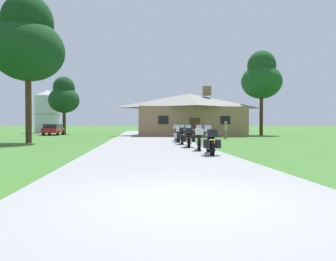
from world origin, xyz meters
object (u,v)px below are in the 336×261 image
object	(u,v)px
motorcycle_green_fifth_in_row	(178,135)
motorcycle_white_farthest_in_row	(177,134)
motorcycle_blue_third_in_row	(189,138)
bystander_tan_shirt_near_lodge	(226,129)
motorcycle_silver_fourth_in_row	(182,136)
tree_left_far	(64,97)
motorcycle_black_second_in_row	(199,139)
parked_red_suv_far_left	(53,129)
bystander_olive_shirt_beside_signpost	(226,129)
tree_left_near	(28,42)
motorcycle_silver_nearest_to_camera	(211,142)
metal_silo_distant	(48,111)
tree_right_of_lodge	(262,77)

from	to	relation	value
motorcycle_green_fifth_in_row	motorcycle_white_farthest_in_row	distance (m)	2.53
motorcycle_blue_third_in_row	bystander_tan_shirt_near_lodge	xyz separation A→B (m)	(5.39, 11.17, 0.32)
motorcycle_blue_third_in_row	bystander_tan_shirt_near_lodge	distance (m)	12.41
motorcycle_silver_fourth_in_row	bystander_tan_shirt_near_lodge	bearing A→B (deg)	64.93
tree_left_far	motorcycle_blue_third_in_row	bearing A→B (deg)	-63.44
motorcycle_black_second_in_row	parked_red_suv_far_left	size ratio (longest dim) A/B	0.45
motorcycle_black_second_in_row	motorcycle_white_farthest_in_row	xyz separation A→B (m)	(-0.02, 9.65, 0.00)
motorcycle_black_second_in_row	bystander_olive_shirt_beside_signpost	bearing A→B (deg)	79.82
motorcycle_silver_fourth_in_row	tree_left_near	xyz separation A→B (m)	(-11.12, 3.38, 6.88)
motorcycle_green_fifth_in_row	bystander_tan_shirt_near_lodge	xyz separation A→B (m)	(5.38, 6.14, 0.32)
motorcycle_green_fifth_in_row	motorcycle_white_farthest_in_row	world-z (taller)	same
bystander_olive_shirt_beside_signpost	motorcycle_blue_third_in_row	bearing A→B (deg)	161.76
motorcycle_silver_nearest_to_camera	tree_left_far	size ratio (longest dim) A/B	0.26
motorcycle_black_second_in_row	bystander_tan_shirt_near_lodge	distance (m)	14.24
parked_red_suv_far_left	tree_left_far	bearing A→B (deg)	80.17
motorcycle_silver_fourth_in_row	metal_silo_distant	distance (m)	37.75
tree_left_far	tree_right_of_lodge	bearing A→B (deg)	-13.50
motorcycle_silver_fourth_in_row	motorcycle_white_farthest_in_row	distance (m)	4.91
metal_silo_distant	parked_red_suv_far_left	size ratio (longest dim) A/B	1.53
motorcycle_white_farthest_in_row	tree_right_of_lodge	size ratio (longest dim) A/B	0.19
motorcycle_silver_fourth_in_row	parked_red_suv_far_left	bearing A→B (deg)	131.53
motorcycle_green_fifth_in_row	parked_red_suv_far_left	xyz separation A→B (m)	(-13.84, 17.96, 0.17)
bystander_olive_shirt_beside_signpost	metal_silo_distant	world-z (taller)	metal_silo_distant
motorcycle_blue_third_in_row	motorcycle_silver_fourth_in_row	xyz separation A→B (m)	(-0.02, 2.65, 0.00)
motorcycle_blue_third_in_row	parked_red_suv_far_left	xyz separation A→B (m)	(-13.83, 23.00, 0.17)
bystander_tan_shirt_near_lodge	parked_red_suv_far_left	distance (m)	22.56
motorcycle_black_second_in_row	motorcycle_silver_fourth_in_row	world-z (taller)	same
tree_right_of_lodge	motorcycle_black_second_in_row	bearing A→B (deg)	-118.84
motorcycle_silver_fourth_in_row	tree_left_far	xyz separation A→B (m)	(-13.27, 23.94, 4.64)
motorcycle_green_fifth_in_row	bystander_tan_shirt_near_lodge	bearing A→B (deg)	51.42
motorcycle_blue_third_in_row	bystander_olive_shirt_beside_signpost	size ratio (longest dim) A/B	1.25
bystander_tan_shirt_near_lodge	motorcycle_silver_fourth_in_row	bearing A→B (deg)	150.64
motorcycle_white_farthest_in_row	bystander_olive_shirt_beside_signpost	bearing A→B (deg)	41.28
motorcycle_white_farthest_in_row	bystander_olive_shirt_beside_signpost	world-z (taller)	bystander_olive_shirt_beside_signpost
motorcycle_white_farthest_in_row	tree_left_far	xyz separation A→B (m)	(-13.49, 19.03, 4.62)
tree_right_of_lodge	tree_left_far	bearing A→B (deg)	166.50
motorcycle_silver_nearest_to_camera	bystander_olive_shirt_beside_signpost	distance (m)	17.70
motorcycle_silver_nearest_to_camera	tree_right_of_lodge	size ratio (longest dim) A/B	0.19
metal_silo_distant	tree_left_near	bearing A→B (deg)	-76.81
motorcycle_silver_nearest_to_camera	motorcycle_green_fifth_in_row	world-z (taller)	same
motorcycle_black_second_in_row	motorcycle_green_fifth_in_row	size ratio (longest dim) A/B	0.99
motorcycle_silver_nearest_to_camera	metal_silo_distant	xyz separation A→B (m)	(-18.32, 40.34, 2.95)
motorcycle_green_fifth_in_row	bystander_tan_shirt_near_lodge	distance (m)	8.17
bystander_olive_shirt_beside_signpost	parked_red_suv_far_left	bearing A→B (deg)	67.55
motorcycle_silver_fourth_in_row	tree_right_of_lodge	bearing A→B (deg)	61.94
motorcycle_silver_fourth_in_row	tree_left_near	distance (m)	13.50
bystander_olive_shirt_beside_signpost	parked_red_suv_far_left	distance (m)	22.27
metal_silo_distant	parked_red_suv_far_left	xyz separation A→B (m)	(4.26, -12.68, -2.78)
motorcycle_white_farthest_in_row	motorcycle_silver_fourth_in_row	bearing A→B (deg)	-91.58
motorcycle_silver_fourth_in_row	motorcycle_white_farthest_in_row	size ratio (longest dim) A/B	1.00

